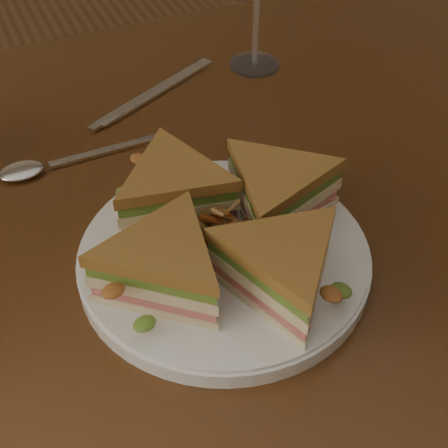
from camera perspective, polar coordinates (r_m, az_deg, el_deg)
name	(u,v)px	position (r m, az deg, el deg)	size (l,w,h in m)	color
table	(162,266)	(0.72, -5.72, -3.85)	(1.20, 0.80, 0.75)	#31190B
plate	(224,257)	(0.57, 0.00, -3.06)	(0.27, 0.27, 0.02)	silver
sandwich_wedges	(224,228)	(0.55, 0.00, -0.38)	(0.29, 0.29, 0.06)	beige
crisps_mound	(224,231)	(0.55, 0.00, -0.68)	(0.09, 0.09, 0.05)	#B95017
spoon	(43,167)	(0.71, -16.24, 5.07)	(0.18, 0.03, 0.01)	silver
knife	(149,96)	(0.81, -6.83, 11.53)	(0.20, 0.11, 0.00)	silver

